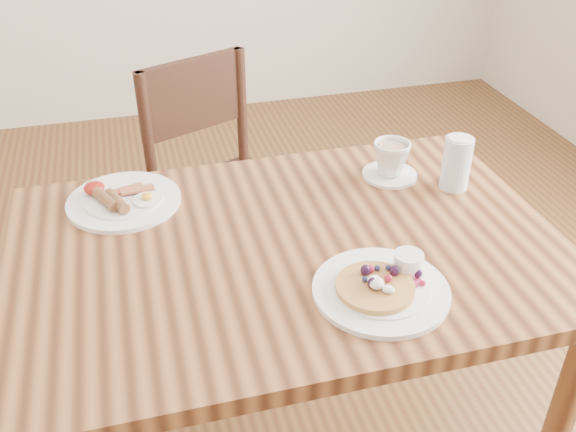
# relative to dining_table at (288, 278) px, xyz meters

# --- Properties ---
(dining_table) EXTENTS (1.20, 0.80, 0.75)m
(dining_table) POSITION_rel_dining_table_xyz_m (0.00, 0.00, 0.00)
(dining_table) COLOR #92592E
(dining_table) RESTS_ON ground
(chair_far) EXTENTS (0.55, 0.55, 0.88)m
(chair_far) POSITION_rel_dining_table_xyz_m (-0.04, 0.74, -0.16)
(chair_far) COLOR #371E14
(chair_far) RESTS_ON ground
(pancake_plate) EXTENTS (0.27, 0.27, 0.06)m
(pancake_plate) POSITION_rel_dining_table_xyz_m (0.14, -0.21, 0.11)
(pancake_plate) COLOR white
(pancake_plate) RESTS_ON dining_table
(breakfast_plate) EXTENTS (0.27, 0.27, 0.04)m
(breakfast_plate) POSITION_rel_dining_table_xyz_m (-0.34, 0.26, 0.11)
(breakfast_plate) COLOR white
(breakfast_plate) RESTS_ON dining_table
(teacup_saucer) EXTENTS (0.14, 0.14, 0.10)m
(teacup_saucer) POSITION_rel_dining_table_xyz_m (0.33, 0.22, 0.14)
(teacup_saucer) COLOR white
(teacup_saucer) RESTS_ON dining_table
(water_glass) EXTENTS (0.07, 0.07, 0.13)m
(water_glass) POSITION_rel_dining_table_xyz_m (0.46, 0.13, 0.17)
(water_glass) COLOR silver
(water_glass) RESTS_ON dining_table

